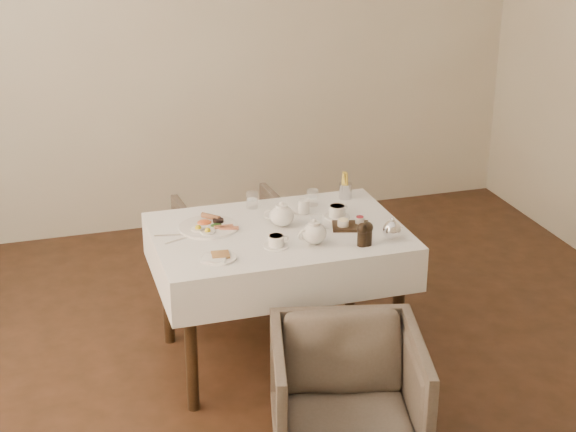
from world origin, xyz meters
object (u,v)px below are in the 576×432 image
(teapot_centre, at_px, (282,214))
(table, at_px, (278,251))
(breakfast_plate, at_px, (209,226))
(armchair_near, at_px, (347,398))
(armchair_far, at_px, (235,246))

(teapot_centre, bearing_deg, table, -107.08)
(table, distance_m, teapot_centre, 0.19)
(breakfast_plate, xyz_separation_m, teapot_centre, (0.37, -0.09, 0.06))
(armchair_near, relative_size, teapot_centre, 3.88)
(table, xyz_separation_m, breakfast_plate, (-0.34, 0.13, 0.13))
(armchair_far, height_order, teapot_centre, teapot_centre)
(table, bearing_deg, breakfast_plate, 158.63)
(armchair_near, height_order, teapot_centre, teapot_centre)
(armchair_far, bearing_deg, breakfast_plate, 62.89)
(breakfast_plate, bearing_deg, table, -39.29)
(breakfast_plate, bearing_deg, armchair_near, -87.42)
(table, xyz_separation_m, teapot_centre, (0.03, 0.04, 0.19))
(armchair_far, height_order, breakfast_plate, breakfast_plate)
(teapot_centre, bearing_deg, armchair_far, 113.39)
(armchair_near, xyz_separation_m, breakfast_plate, (-0.39, 1.03, 0.46))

